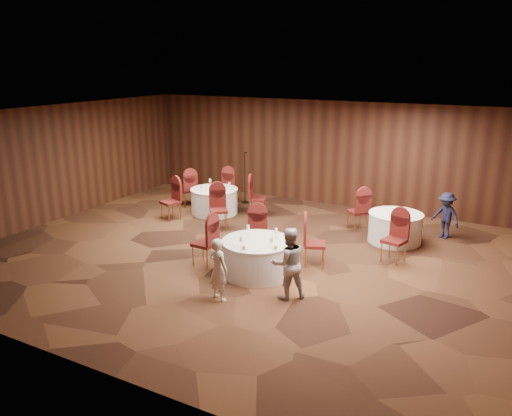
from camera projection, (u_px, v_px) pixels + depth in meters
The scene contains 15 objects.
ground at pixel (244, 254), 11.67m from camera, with size 12.00×12.00×0.00m, color black.
room_shell at pixel (244, 172), 11.11m from camera, with size 12.00×12.00×12.00m.
table_main at pixel (257, 257), 10.50m from camera, with size 1.49×1.49×0.74m.
table_left at pixel (214, 201), 14.70m from camera, with size 1.38×1.38×0.74m.
table_right at pixel (395, 227), 12.37m from camera, with size 1.32×1.32×0.74m.
chairs_main at pixel (259, 239), 11.22m from camera, with size 2.76×1.97×1.00m.
chairs_left at pixel (213, 197), 14.63m from camera, with size 3.07×2.95×1.00m.
chairs_right at pixel (375, 225), 12.18m from camera, with size 2.05×2.47×1.00m.
tabletop_main at pixel (264, 239), 10.20m from camera, with size 1.03×1.12×0.22m.
tabletop_left at pixel (214, 186), 14.56m from camera, with size 0.82×0.84×0.22m.
tabletop_right at pixel (403, 211), 11.88m from camera, with size 0.08×0.08×0.22m.
mic_stand at pixel (245, 188), 15.77m from camera, with size 0.24×0.24×1.63m.
woman_a at pixel (218, 269), 9.29m from camera, with size 0.45×0.29×1.22m, color silver.
woman_b at pixel (288, 263), 9.34m from camera, with size 0.68×0.53×1.40m, color #A8A7AC.
man_c at pixel (446, 216), 12.57m from camera, with size 0.77×0.44×1.19m, color black.
Camera 1 is at (5.35, -9.48, 4.35)m, focal length 35.00 mm.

